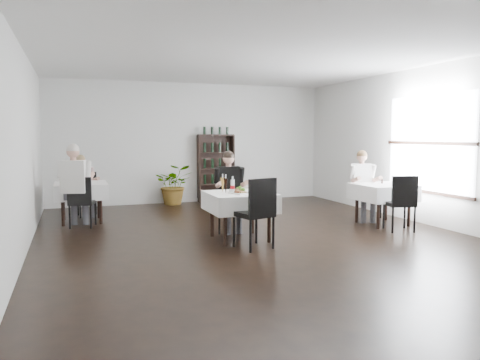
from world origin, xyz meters
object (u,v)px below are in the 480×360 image
at_px(diner_main, 230,185).
at_px(main_table, 240,202).
at_px(wine_shelf, 216,169).
at_px(potted_tree, 174,184).

bearing_deg(diner_main, main_table, -94.72).
height_order(wine_shelf, potted_tree, wine_shelf).
relative_size(main_table, diner_main, 0.73).
bearing_deg(potted_tree, main_table, -87.21).
bearing_deg(diner_main, wine_shelf, 76.89).
bearing_deg(wine_shelf, potted_tree, -174.09).
relative_size(potted_tree, diner_main, 0.70).
height_order(wine_shelf, main_table, wine_shelf).
relative_size(wine_shelf, potted_tree, 1.77).
xyz_separation_m(wine_shelf, diner_main, (-0.84, -3.62, -0.02)).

